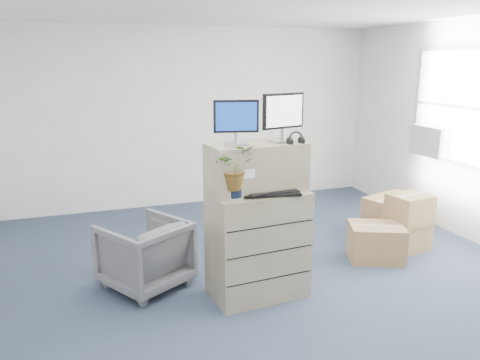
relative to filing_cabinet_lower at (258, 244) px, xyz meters
The scene contains 17 objects.
ground 0.59m from the filing_cabinet_lower, 56.77° to the right, with size 7.00×7.00×0.00m, color #252E43.
wall_back 3.41m from the filing_cabinet_lower, 87.53° to the left, with size 6.00×0.02×2.80m, color silver.
ac_unit 3.30m from the filing_cabinet_lower, 21.44° to the left, with size 0.24×0.60×0.40m, color silver.
filing_cabinet_lower is the anchor object (origin of this frame).
filing_cabinet_upper 0.76m from the filing_cabinet_lower, 94.52° to the left, with size 0.91×0.46×0.46m, color gray.
monitor_left 1.24m from the filing_cabinet_lower, behind, with size 0.41×0.20×0.41m.
monitor_right 1.27m from the filing_cabinet_lower, ahead, with size 0.45×0.23×0.46m.
headphones 1.09m from the filing_cabinet_lower, 16.43° to the right, with size 0.15×0.15×0.02m, color black.
keyboard 0.57m from the filing_cabinet_lower, 64.96° to the right, with size 0.54×0.22×0.03m, color black.
mouse 0.64m from the filing_cabinet_lower, 17.58° to the right, with size 0.10×0.06×0.03m, color silver.
water_bottle 0.66m from the filing_cabinet_lower, 27.05° to the left, with size 0.07×0.07×0.24m, color #94989C.
phone_dock 0.59m from the filing_cabinet_lower, 109.07° to the left, with size 0.07×0.06×0.14m.
external_drive 0.65m from the filing_cabinet_lower, 26.15° to the left, with size 0.19×0.14×0.06m, color black.
tissue_box 0.70m from the filing_cabinet_lower, 19.53° to the left, with size 0.22×0.11×0.08m, color #3981C3.
potted_plant 0.83m from the filing_cabinet_lower, 155.41° to the right, with size 0.43×0.46×0.41m.
office_chair 1.17m from the filing_cabinet_lower, 152.53° to the left, with size 0.75×0.70×0.77m, color #58585D.
cardboard_boxes 2.17m from the filing_cabinet_lower, 17.07° to the left, with size 1.48×1.30×0.71m.
Camera 1 is at (-1.70, -3.77, 2.26)m, focal length 35.00 mm.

